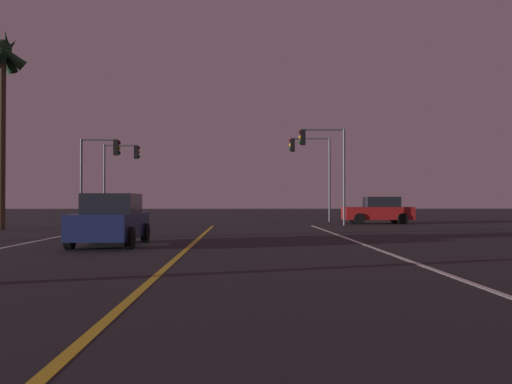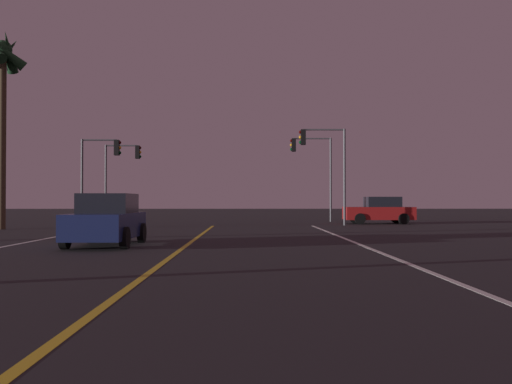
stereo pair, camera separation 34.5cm
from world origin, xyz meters
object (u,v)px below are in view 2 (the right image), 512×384
at_px(traffic_light_near_right, 323,154).
at_px(traffic_light_near_left, 101,162).
at_px(traffic_light_far_right, 312,160).
at_px(traffic_light_far_left, 123,165).
at_px(palm_tree_left_far, 3,72).
at_px(car_oncoming, 107,220).
at_px(car_crossing_side, 379,211).

xyz_separation_m(traffic_light_near_right, traffic_light_near_left, (-13.09, -0.00, -0.45)).
bearing_deg(traffic_light_far_right, traffic_light_far_left, 0.00).
relative_size(traffic_light_far_left, palm_tree_left_far, 0.52).
bearing_deg(car_oncoming, traffic_light_near_right, 148.07).
distance_m(traffic_light_far_right, palm_tree_left_far, 19.89).
xyz_separation_m(car_oncoming, traffic_light_far_right, (9.03, 20.06, 3.44)).
bearing_deg(traffic_light_near_right, traffic_light_far_right, -89.52).
xyz_separation_m(traffic_light_near_right, traffic_light_far_right, (-0.05, 5.50, 0.06)).
distance_m(traffic_light_far_left, palm_tree_left_far, 11.29).
distance_m(car_oncoming, traffic_light_near_right, 17.49).
distance_m(car_crossing_side, traffic_light_near_left, 17.35).
height_order(traffic_light_near_right, palm_tree_left_far, palm_tree_left_far).
bearing_deg(traffic_light_near_left, car_oncoming, -74.61).
relative_size(traffic_light_near_right, palm_tree_left_far, 0.56).
xyz_separation_m(traffic_light_near_right, traffic_light_far_left, (-13.03, 5.50, -0.30)).
bearing_deg(traffic_light_near_right, palm_tree_left_far, 14.01).
height_order(traffic_light_near_right, traffic_light_far_left, traffic_light_near_right).
bearing_deg(car_oncoming, traffic_light_far_left, -168.84).
bearing_deg(car_crossing_side, traffic_light_far_right, -39.11).
bearing_deg(traffic_light_far_right, car_oncoming, 65.77).
xyz_separation_m(car_crossing_side, traffic_light_near_right, (-3.86, -2.32, 3.38)).
bearing_deg(traffic_light_near_left, car_crossing_side, 7.81).
relative_size(car_oncoming, traffic_light_near_left, 0.85).
bearing_deg(palm_tree_left_far, traffic_light_near_left, 47.43).
height_order(traffic_light_near_left, traffic_light_far_left, traffic_light_far_left).
bearing_deg(traffic_light_far_right, traffic_light_near_right, 90.48).
distance_m(car_oncoming, traffic_light_far_left, 20.68).
bearing_deg(traffic_light_far_right, car_crossing_side, 140.89).
bearing_deg(palm_tree_left_far, car_oncoming, -52.58).
height_order(traffic_light_far_left, palm_tree_left_far, palm_tree_left_far).
height_order(car_oncoming, palm_tree_left_far, palm_tree_left_far).
distance_m(traffic_light_near_right, traffic_light_near_left, 13.09).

